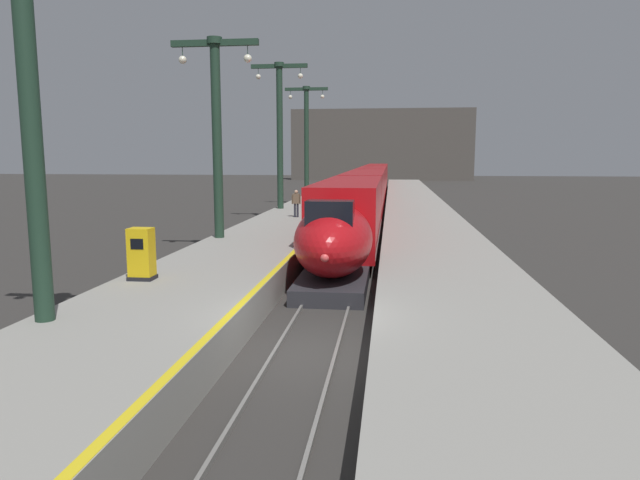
# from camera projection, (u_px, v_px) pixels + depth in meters

# --- Properties ---
(ground_plane) EXTENTS (260.00, 260.00, 0.00)m
(ground_plane) POSITION_uv_depth(u_px,v_px,m) (305.00, 355.00, 13.97)
(ground_plane) COLOR #33302D
(platform_left) EXTENTS (4.80, 110.00, 1.05)m
(platform_left) POSITION_uv_depth(u_px,v_px,m) (300.00, 220.00, 38.68)
(platform_left) COLOR gray
(platform_left) RESTS_ON ground
(platform_right) EXTENTS (4.80, 110.00, 1.05)m
(platform_right) POSITION_uv_depth(u_px,v_px,m) (421.00, 222.00, 37.70)
(platform_right) COLOR gray
(platform_right) RESTS_ON ground
(platform_left_safety_stripe) EXTENTS (0.20, 107.80, 0.01)m
(platform_left_safety_stripe) POSITION_uv_depth(u_px,v_px,m) (334.00, 213.00, 38.33)
(platform_left_safety_stripe) COLOR yellow
(platform_left_safety_stripe) RESTS_ON platform_left
(rail_main_left) EXTENTS (0.08, 110.00, 0.12)m
(rail_main_left) POSITION_uv_depth(u_px,v_px,m) (352.00, 223.00, 41.05)
(rail_main_left) COLOR slate
(rail_main_left) RESTS_ON ground
(rail_main_right) EXTENTS (0.08, 110.00, 0.12)m
(rail_main_right) POSITION_uv_depth(u_px,v_px,m) (372.00, 223.00, 40.87)
(rail_main_right) COLOR slate
(rail_main_right) RESTS_ON ground
(highspeed_train_main) EXTENTS (2.92, 74.54, 3.60)m
(highspeed_train_main) POSITION_uv_depth(u_px,v_px,m) (369.00, 187.00, 53.56)
(highspeed_train_main) COLOR #B20F14
(highspeed_train_main) RESTS_ON ground
(station_column_near) EXTENTS (4.00, 0.68, 10.14)m
(station_column_near) POSITION_uv_depth(u_px,v_px,m) (26.00, 51.00, 12.37)
(station_column_near) COLOR #1E3828
(station_column_near) RESTS_ON platform_left
(station_column_mid) EXTENTS (4.00, 0.68, 9.00)m
(station_column_mid) POSITION_uv_depth(u_px,v_px,m) (217.00, 119.00, 25.89)
(station_column_mid) COLOR #1E3828
(station_column_mid) RESTS_ON platform_left
(station_column_far) EXTENTS (4.00, 0.68, 10.24)m
(station_column_far) POSITION_uv_depth(u_px,v_px,m) (280.00, 123.00, 40.49)
(station_column_far) COLOR #1E3828
(station_column_far) RESTS_ON platform_left
(station_column_distant) EXTENTS (4.00, 0.68, 10.13)m
(station_column_distant) POSITION_uv_depth(u_px,v_px,m) (306.00, 131.00, 53.25)
(station_column_distant) COLOR #1E3828
(station_column_distant) RESTS_ON platform_left
(passenger_near_edge) EXTENTS (0.57, 0.23, 1.69)m
(passenger_near_edge) POSITION_uv_depth(u_px,v_px,m) (296.00, 201.00, 35.39)
(passenger_near_edge) COLOR #23232D
(passenger_near_edge) RESTS_ON platform_left
(rolling_suitcase) EXTENTS (0.40, 0.22, 0.98)m
(rolling_suitcase) POSITION_uv_depth(u_px,v_px,m) (310.00, 213.00, 35.25)
(rolling_suitcase) COLOR brown
(rolling_suitcase) RESTS_ON platform_left
(ticket_machine_yellow) EXTENTS (0.76, 0.62, 1.60)m
(ticket_machine_yellow) POSITION_uv_depth(u_px,v_px,m) (142.00, 256.00, 17.51)
(ticket_machine_yellow) COLOR yellow
(ticket_machine_yellow) RESTS_ON platform_left
(terminus_back_wall) EXTENTS (36.00, 2.00, 14.00)m
(terminus_back_wall) POSITION_uv_depth(u_px,v_px,m) (381.00, 145.00, 113.09)
(terminus_back_wall) COLOR #4C4742
(terminus_back_wall) RESTS_ON ground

